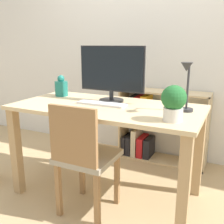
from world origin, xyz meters
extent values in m
plane|color=tan|center=(0.00, 0.00, 0.00)|extent=(10.00, 10.00, 0.00)
cube|color=silver|center=(0.00, 1.03, 1.30)|extent=(8.00, 0.05, 2.60)
cube|color=#D8BC8C|center=(0.00, 0.00, 0.76)|extent=(1.49, 0.74, 0.03)
cube|color=tan|center=(-0.69, -0.32, 0.37)|extent=(0.07, 0.07, 0.75)
cube|color=tan|center=(0.69, -0.32, 0.37)|extent=(0.07, 0.07, 0.75)
cube|color=tan|center=(-0.69, 0.32, 0.37)|extent=(0.07, 0.07, 0.75)
cube|color=tan|center=(0.69, 0.32, 0.37)|extent=(0.07, 0.07, 0.75)
cylinder|color=#232326|center=(-0.03, 0.16, 0.78)|extent=(0.21, 0.21, 0.02)
cylinder|color=#232326|center=(-0.03, 0.16, 0.83)|extent=(0.04, 0.04, 0.08)
cube|color=#232326|center=(-0.03, 0.16, 1.05)|extent=(0.58, 0.02, 0.37)
cube|color=black|center=(-0.03, 0.16, 1.05)|extent=(0.55, 0.03, 0.35)
cube|color=silver|center=(-0.05, 0.01, 0.78)|extent=(0.40, 0.12, 0.02)
cylinder|color=#1E7266|center=(-0.56, 0.17, 0.84)|extent=(0.12, 0.12, 0.14)
sphere|color=#1E7266|center=(-0.56, 0.17, 0.94)|extent=(0.07, 0.07, 0.07)
cylinder|color=#2D2D33|center=(0.60, 0.09, 0.79)|extent=(0.10, 0.10, 0.02)
cylinder|color=#2D2D33|center=(0.60, 0.09, 0.96)|extent=(0.02, 0.02, 0.33)
cylinder|color=#2D2D33|center=(0.60, 0.04, 1.12)|extent=(0.01, 0.10, 0.01)
cone|color=#2D2D33|center=(0.60, -0.01, 1.10)|extent=(0.08, 0.08, 0.06)
cylinder|color=silver|center=(0.57, -0.20, 0.82)|extent=(0.12, 0.12, 0.09)
sphere|color=#23662D|center=(0.57, -0.20, 0.93)|extent=(0.16, 0.16, 0.16)
cube|color=#9E937F|center=(-0.02, -0.26, 0.44)|extent=(0.40, 0.40, 0.04)
cube|color=olive|center=(-0.02, -0.45, 0.66)|extent=(0.36, 0.03, 0.40)
cube|color=olive|center=(-0.18, -0.43, 0.21)|extent=(0.04, 0.04, 0.42)
cube|color=olive|center=(0.14, -0.43, 0.21)|extent=(0.04, 0.04, 0.42)
cube|color=olive|center=(-0.18, -0.10, 0.21)|extent=(0.04, 0.04, 0.42)
cube|color=olive|center=(0.14, -0.10, 0.21)|extent=(0.04, 0.04, 0.42)
cube|color=#D8BC8C|center=(-0.21, 0.85, 0.39)|extent=(0.02, 0.28, 0.77)
cube|color=#D8BC8C|center=(0.70, 0.85, 0.39)|extent=(0.02, 0.28, 0.77)
cube|color=#D8BC8C|center=(0.24, 0.85, 0.01)|extent=(0.93, 0.28, 0.02)
cube|color=#D8BC8C|center=(0.24, 0.85, 0.76)|extent=(0.93, 0.28, 0.02)
cube|color=#D8BC8C|center=(0.24, 0.85, 0.39)|extent=(0.90, 0.28, 0.02)
cube|color=black|center=(-0.17, 0.85, 0.12)|extent=(0.04, 0.24, 0.21)
cube|color=black|center=(-0.12, 0.85, 0.12)|extent=(0.05, 0.24, 0.21)
cube|color=beige|center=(-0.05, 0.85, 0.17)|extent=(0.05, 0.24, 0.30)
cube|color=red|center=(0.02, 0.85, 0.13)|extent=(0.07, 0.24, 0.22)
cube|color=black|center=(0.10, 0.85, 0.12)|extent=(0.07, 0.24, 0.21)
cube|color=beige|center=(-0.16, 0.85, 0.53)|extent=(0.06, 0.24, 0.27)
cube|color=black|center=(-0.09, 0.85, 0.55)|extent=(0.06, 0.24, 0.31)
cube|color=red|center=(-0.02, 0.85, 0.55)|extent=(0.06, 0.24, 0.31)
cube|color=orange|center=(0.05, 0.85, 0.56)|extent=(0.07, 0.24, 0.32)
cube|color=#2D7F38|center=(0.13, 0.85, 0.51)|extent=(0.07, 0.24, 0.23)
camera|label=1|loc=(0.92, -1.80, 1.25)|focal=42.00mm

